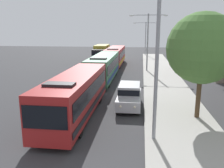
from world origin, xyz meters
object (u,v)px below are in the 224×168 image
object	(u,v)px
bus_second_in_line	(104,67)
roadside_tree	(202,48)
streetlamp_near	(157,48)
bus_middle	(115,56)
streetlamp_mid	(148,36)
streetlamp_far	(146,35)
white_suv	(129,95)
bus_lead	(76,93)
box_truck_oncoming	(101,53)

from	to	relation	value
bus_second_in_line	roadside_tree	xyz separation A→B (m)	(8.57, -12.22, 3.27)
bus_second_in_line	streetlamp_near	world-z (taller)	streetlamp_near
bus_middle	streetlamp_mid	xyz separation A→B (m)	(5.40, -5.73, 3.47)
streetlamp_far	streetlamp_mid	bearing A→B (deg)	-90.00
white_suv	streetlamp_mid	bearing A→B (deg)	84.34
bus_middle	white_suv	distance (m)	23.19
bus_middle	streetlamp_near	bearing A→B (deg)	-79.35
bus_lead	streetlamp_far	distance (m)	43.04
bus_second_in_line	white_suv	size ratio (longest dim) A/B	2.58
streetlamp_mid	box_truck_oncoming	bearing A→B (deg)	129.33
bus_lead	streetlamp_far	world-z (taller)	streetlamp_far
bus_middle	streetlamp_near	size ratio (longest dim) A/B	1.48
roadside_tree	bus_lead	bearing A→B (deg)	-177.46
white_suv	streetlamp_far	bearing A→B (deg)	87.58
streetlamp_near	bus_second_in_line	bearing A→B (deg)	108.63
streetlamp_near	streetlamp_mid	xyz separation A→B (m)	(0.00, 22.99, -0.09)
white_suv	roadside_tree	distance (m)	6.58
bus_second_in_line	streetlamp_near	bearing A→B (deg)	-71.37
bus_second_in_line	box_truck_oncoming	world-z (taller)	bus_second_in_line
streetlamp_near	white_suv	bearing A→B (deg)	106.24
roadside_tree	bus_second_in_line	bearing A→B (deg)	125.03
bus_lead	box_truck_oncoming	world-z (taller)	bus_lead
bus_lead	roadside_tree	xyz separation A→B (m)	(8.57, 0.38, 3.27)
bus_lead	streetlamp_mid	world-z (taller)	streetlamp_mid
bus_lead	white_suv	size ratio (longest dim) A/B	2.44
streetlamp_near	streetlamp_far	world-z (taller)	streetlamp_near
white_suv	streetlamp_mid	distance (m)	17.72
bus_second_in_line	white_suv	world-z (taller)	bus_second_in_line
streetlamp_near	streetlamp_mid	distance (m)	22.99
bus_second_in_line	streetlamp_near	size ratio (longest dim) A/B	1.44
streetlamp_near	bus_middle	bearing A→B (deg)	100.65
bus_lead	streetlamp_near	size ratio (longest dim) A/B	1.36
bus_lead	roadside_tree	distance (m)	9.18
bus_lead	bus_second_in_line	xyz separation A→B (m)	(0.00, 12.60, 0.00)
box_truck_oncoming	streetlamp_near	bearing A→B (deg)	-75.49
white_suv	bus_middle	bearing A→B (deg)	99.18
bus_second_in_line	streetlamp_far	distance (m)	30.62
bus_middle	streetlamp_mid	world-z (taller)	streetlamp_mid
bus_lead	streetlamp_mid	distance (m)	20.61
bus_middle	box_truck_oncoming	size ratio (longest dim) A/B	1.63
white_suv	streetlamp_mid	xyz separation A→B (m)	(1.70, 17.15, 4.12)
box_truck_oncoming	streetlamp_mid	xyz separation A→B (m)	(8.70, -10.62, 3.45)
roadside_tree	streetlamp_mid	bearing A→B (deg)	99.38
white_suv	streetlamp_near	bearing A→B (deg)	-73.76
bus_lead	streetlamp_near	bearing A→B (deg)	-32.25
white_suv	bus_second_in_line	bearing A→B (deg)	109.97
roadside_tree	bus_middle	bearing A→B (deg)	108.97
streetlamp_far	roadside_tree	world-z (taller)	streetlamp_far
bus_middle	streetlamp_mid	size ratio (longest dim) A/B	1.51
bus_middle	streetlamp_near	distance (m)	29.44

